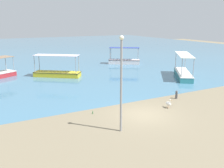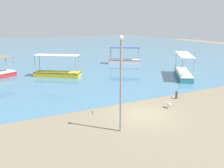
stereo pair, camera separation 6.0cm
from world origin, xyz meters
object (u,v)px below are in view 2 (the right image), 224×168
(fishing_boat_outer, at_px, (183,73))
(mooring_bollard, at_px, (177,94))
(lamp_post, at_px, (121,80))
(fishing_boat_near_right, at_px, (58,73))
(pelican, at_px, (168,104))
(glass_bottle, at_px, (93,113))
(fishing_boat_center, at_px, (124,61))

(fishing_boat_outer, relative_size, mooring_bollard, 8.28)
(fishing_boat_outer, xyz_separation_m, lamp_post, (-14.77, -10.08, 2.88))
(fishing_boat_near_right, height_order, mooring_bollard, fishing_boat_near_right)
(mooring_bollard, bearing_deg, pelican, -144.74)
(fishing_boat_near_right, bearing_deg, lamp_post, -92.71)
(mooring_bollard, distance_m, glass_bottle, 8.37)
(fishing_boat_outer, relative_size, pelican, 7.99)
(mooring_bollard, bearing_deg, fishing_boat_outer, 43.36)
(glass_bottle, bearing_deg, fishing_boat_center, 53.59)
(fishing_boat_outer, height_order, lamp_post, lamp_post)
(fishing_boat_near_right, xyz_separation_m, fishing_boat_outer, (13.93, -7.77, 0.03))
(fishing_boat_outer, xyz_separation_m, glass_bottle, (-15.19, -6.45, -0.44))
(fishing_boat_outer, bearing_deg, lamp_post, -145.69)
(fishing_boat_center, relative_size, pelican, 6.40)
(glass_bottle, bearing_deg, pelican, -14.95)
(fishing_boat_outer, xyz_separation_m, mooring_bollard, (-6.82, -6.44, -0.13))
(fishing_boat_center, xyz_separation_m, mooring_bollard, (-5.33, -18.56, -0.13))
(lamp_post, relative_size, mooring_bollard, 7.90)
(pelican, bearing_deg, fishing_boat_near_right, 106.88)
(fishing_boat_outer, height_order, mooring_bollard, fishing_boat_outer)
(mooring_bollard, height_order, glass_bottle, mooring_bollard)
(fishing_boat_center, xyz_separation_m, fishing_boat_outer, (1.49, -12.13, 0.00))
(fishing_boat_center, height_order, lamp_post, lamp_post)
(fishing_boat_near_right, relative_size, mooring_bollard, 7.38)
(lamp_post, bearing_deg, fishing_boat_center, 59.11)
(lamp_post, relative_size, glass_bottle, 22.68)
(fishing_boat_near_right, xyz_separation_m, lamp_post, (-0.84, -17.85, 2.91))
(lamp_post, bearing_deg, mooring_bollard, 24.61)
(mooring_bollard, bearing_deg, lamp_post, -155.39)
(lamp_post, bearing_deg, fishing_boat_outer, 34.31)
(fishing_boat_outer, distance_m, lamp_post, 18.12)
(fishing_boat_center, relative_size, mooring_bollard, 6.64)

